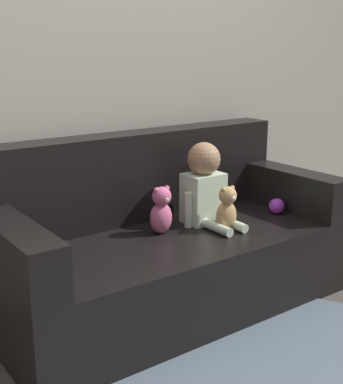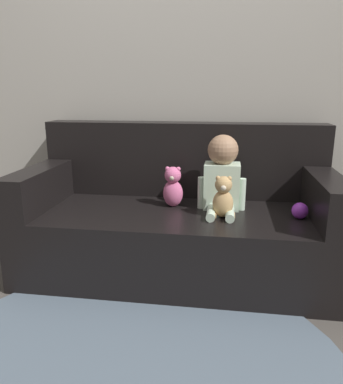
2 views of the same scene
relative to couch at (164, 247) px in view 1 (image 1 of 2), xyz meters
name	(u,v)px [view 1 (image 1 of 2)]	position (x,y,z in m)	size (l,w,h in m)	color
ground_plane	(171,306)	(0.00, -0.06, -0.30)	(12.00, 12.00, 0.00)	#4C4742
wall_back	(116,44)	(0.00, 0.43, 1.00)	(8.00, 0.05, 2.60)	#ADA89E
couch	(164,247)	(0.00, 0.00, 0.00)	(1.76, 0.80, 0.86)	black
person_baby	(205,187)	(0.25, -0.02, 0.28)	(0.27, 0.35, 0.42)	silver
teddy_bear_brown	(227,210)	(0.26, -0.18, 0.20)	(0.13, 0.10, 0.23)	tan
plush_toy_side	(161,210)	(-0.03, -0.02, 0.21)	(0.12, 0.11, 0.24)	#DB6699
toy_ball	(277,206)	(0.67, -0.14, 0.13)	(0.09, 0.09, 0.09)	purple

